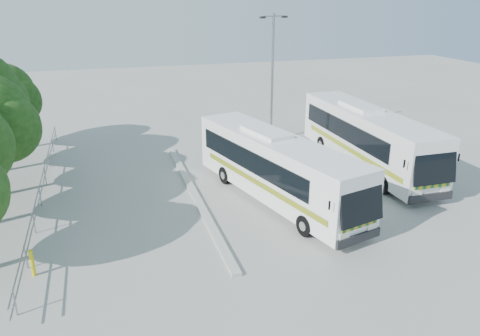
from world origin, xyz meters
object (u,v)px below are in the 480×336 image
object	(u,v)px
coach_main	(277,167)
bollard	(32,263)
lamppost	(272,73)
coach_adjacent	(367,137)
tree_far_e	(4,94)

from	to	relation	value
coach_main	bollard	world-z (taller)	coach_main
lamppost	coach_adjacent	bearing A→B (deg)	-76.56
tree_far_e	coach_main	world-z (taller)	tree_far_e
coach_main	lamppost	xyz separation A→B (m)	(3.49, 10.10, 3.08)
tree_far_e	lamppost	world-z (taller)	lamppost
coach_adjacent	bollard	size ratio (longest dim) A/B	11.56
tree_far_e	lamppost	distance (m)	18.04
tree_far_e	bollard	xyz separation A→B (m)	(2.93, -16.93, -3.34)
coach_adjacent	lamppost	xyz separation A→B (m)	(-3.59, 7.02, 2.99)
coach_main	coach_adjacent	xyz separation A→B (m)	(7.08, 3.08, 0.09)
tree_far_e	coach_main	distance (m)	19.46
tree_far_e	lamppost	size ratio (longest dim) A/B	0.66
bollard	lamppost	bearing A→B (deg)	43.26
coach_adjacent	lamppost	bearing A→B (deg)	117.33
bollard	coach_adjacent	bearing A→B (deg)	20.64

